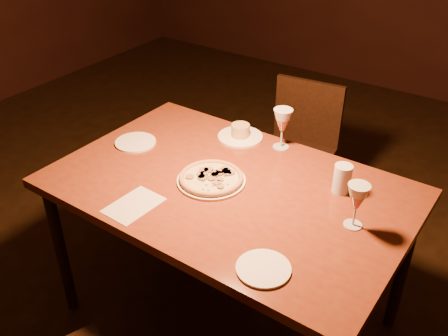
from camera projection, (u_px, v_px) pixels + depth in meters
The scene contains 11 objects.
floor at pixel (167, 319), 2.51m from camera, with size 7.00×7.00×0.00m, color #301D10.
dining_table at pixel (229, 198), 2.15m from camera, with size 1.51×0.99×0.80m.
chair_far at pixel (298, 146), 3.01m from camera, with size 0.46×0.46×0.86m.
pizza_plate at pixel (211, 178), 2.12m from camera, with size 0.29×0.29×0.03m.
ramekin_saucer at pixel (240, 133), 2.44m from camera, with size 0.22×0.22×0.07m.
wine_glass_far at pixel (282, 129), 2.32m from camera, with size 0.09×0.09×0.20m, color #B05A49, non-canonical shape.
wine_glass_right at pixel (356, 206), 1.83m from camera, with size 0.08×0.08×0.18m, color #B05A49, non-canonical shape.
water_tumbler at pixel (342, 179), 2.03m from camera, with size 0.07×0.07×0.12m, color silver.
side_plate_left at pixel (135, 142), 2.40m from camera, with size 0.20×0.20×0.01m, color white.
side_plate_near at pixel (263, 269), 1.67m from camera, with size 0.19×0.19×0.01m, color white.
menu_card at pixel (134, 205), 1.98m from camera, with size 0.15×0.22×0.00m, color beige.
Camera 1 is at (1.20, -1.26, 1.99)m, focal length 40.00 mm.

